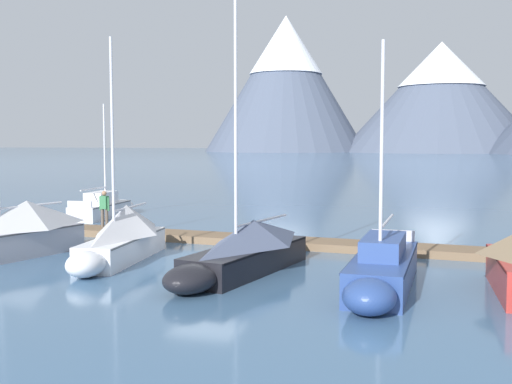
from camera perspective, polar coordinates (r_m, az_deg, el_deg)
The scene contains 10 objects.
ground_plane at distance 22.81m, azimuth -4.46°, elevation -6.18°, with size 700.00×700.00×0.00m, color #426689.
mountain_west_summit at distance 267.40m, azimuth 2.71°, elevation 9.99°, with size 67.42×67.42×56.22m.
mountain_central_massif at distance 264.62m, azimuth 16.34°, elevation 8.41°, with size 79.78×79.78×43.61m.
dock at distance 26.49m, azimuth -1.27°, elevation -4.34°, with size 25.55×3.52×0.30m.
sailboat_nearest_berth at distance 36.71m, azimuth -13.48°, elevation -1.33°, with size 1.91×6.20×6.35m.
sailboat_second_berth at distance 24.73m, azimuth -20.96°, elevation -3.36°, with size 2.87×6.40×7.84m.
sailboat_mid_dock_port at distance 23.03m, azimuth -12.06°, elevation -3.82°, with size 2.11×6.53×7.78m.
sailboat_mid_dock_starboard at distance 20.39m, azimuth -1.13°, elevation -5.20°, with size 2.92×7.32×8.93m.
sailboat_far_berth at distance 18.45m, azimuth 11.28°, elevation -6.88°, with size 1.65×6.84×6.99m.
person_on_dock at distance 29.81m, azimuth -13.52°, elevation -1.30°, with size 0.58×0.30×1.69m.
Camera 1 is at (8.24, -20.83, 4.26)m, focal length 44.33 mm.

